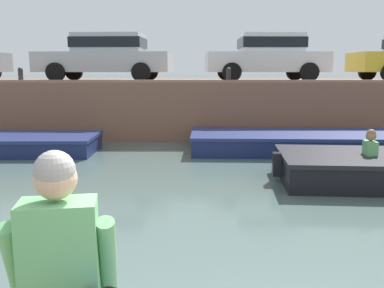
{
  "coord_description": "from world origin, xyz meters",
  "views": [
    {
      "loc": [
        -0.6,
        -2.29,
        2.12
      ],
      "look_at": [
        -0.62,
        3.6,
        1.1
      ],
      "focal_mm": 40.0,
      "sensor_mm": 36.0,
      "label": 1
    }
  ],
  "objects_px": {
    "car_centre_white": "(270,55)",
    "boat_moored_central_navy": "(308,142)",
    "car_left_inner_silver": "(109,55)",
    "mooring_bollard_west": "(23,74)",
    "mooring_bollard_mid": "(230,74)",
    "person_seated_left": "(64,267)"
  },
  "relations": [
    {
      "from": "car_centre_white",
      "to": "boat_moored_central_navy",
      "type": "bearing_deg",
      "value": -82.17
    },
    {
      "from": "boat_moored_central_navy",
      "to": "car_left_inner_silver",
      "type": "bearing_deg",
      "value": 149.49
    },
    {
      "from": "car_left_inner_silver",
      "to": "mooring_bollard_west",
      "type": "distance_m",
      "value": 2.87
    },
    {
      "from": "mooring_bollard_mid",
      "to": "boat_moored_central_navy",
      "type": "bearing_deg",
      "value": -42.45
    },
    {
      "from": "mooring_bollard_mid",
      "to": "car_left_inner_silver",
      "type": "bearing_deg",
      "value": 156.68
    },
    {
      "from": "mooring_bollard_mid",
      "to": "mooring_bollard_west",
      "type": "bearing_deg",
      "value": 180.0
    },
    {
      "from": "boat_moored_central_navy",
      "to": "car_centre_white",
      "type": "distance_m",
      "value": 4.19
    },
    {
      "from": "car_left_inner_silver",
      "to": "mooring_bollard_mid",
      "type": "height_order",
      "value": "car_left_inner_silver"
    },
    {
      "from": "car_left_inner_silver",
      "to": "mooring_bollard_west",
      "type": "bearing_deg",
      "value": -142.95
    },
    {
      "from": "car_left_inner_silver",
      "to": "car_centre_white",
      "type": "xyz_separation_m",
      "value": [
        5.36,
        0.0,
        -0.0
      ]
    },
    {
      "from": "car_centre_white",
      "to": "person_seated_left",
      "type": "height_order",
      "value": "car_centre_white"
    },
    {
      "from": "mooring_bollard_west",
      "to": "mooring_bollard_mid",
      "type": "xyz_separation_m",
      "value": [
        6.16,
        0.0,
        0.0
      ]
    },
    {
      "from": "car_centre_white",
      "to": "person_seated_left",
      "type": "xyz_separation_m",
      "value": [
        -3.16,
        -12.55,
        -1.42
      ]
    },
    {
      "from": "boat_moored_central_navy",
      "to": "car_centre_white",
      "type": "height_order",
      "value": "car_centre_white"
    },
    {
      "from": "mooring_bollard_mid",
      "to": "person_seated_left",
      "type": "distance_m",
      "value": 11.02
    },
    {
      "from": "car_centre_white",
      "to": "mooring_bollard_mid",
      "type": "distance_m",
      "value": 2.3
    },
    {
      "from": "car_centre_white",
      "to": "mooring_bollard_mid",
      "type": "height_order",
      "value": "car_centre_white"
    },
    {
      "from": "boat_moored_central_navy",
      "to": "person_seated_left",
      "type": "distance_m",
      "value": 9.85
    },
    {
      "from": "boat_moored_central_navy",
      "to": "mooring_bollard_west",
      "type": "relative_size",
      "value": 14.79
    },
    {
      "from": "car_left_inner_silver",
      "to": "mooring_bollard_west",
      "type": "xyz_separation_m",
      "value": [
        -2.24,
        -1.69,
        -0.61
      ]
    },
    {
      "from": "mooring_bollard_west",
      "to": "person_seated_left",
      "type": "distance_m",
      "value": 11.76
    },
    {
      "from": "boat_moored_central_navy",
      "to": "mooring_bollard_mid",
      "type": "distance_m",
      "value": 3.12
    }
  ]
}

